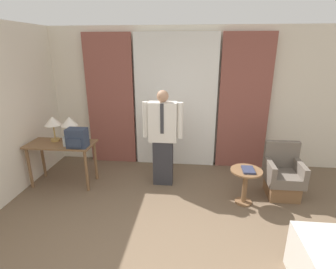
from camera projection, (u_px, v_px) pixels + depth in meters
name	position (u px, v px, depth m)	size (l,w,h in m)	color
wall_back	(176.00, 98.00, 5.20)	(10.00, 0.06, 2.70)	silver
curtain_sheer_center	(176.00, 102.00, 5.09)	(1.58, 0.06, 2.58)	white
curtain_drape_left	(111.00, 101.00, 5.22)	(0.94, 0.06, 2.58)	brown
curtain_drape_right	(244.00, 104.00, 4.97)	(0.94, 0.06, 2.58)	brown
desk	(62.00, 150.00, 4.50)	(1.12, 0.53, 0.76)	brown
table_lamp_left	(53.00, 122.00, 4.46)	(0.28, 0.28, 0.44)	tan
table_lamp_right	(69.00, 123.00, 4.43)	(0.28, 0.28, 0.44)	tan
bottle_near_edge	(65.00, 142.00, 4.30)	(0.06, 0.06, 0.17)	silver
backpack	(77.00, 138.00, 4.24)	(0.32, 0.23, 0.31)	#2D384C
person	(163.00, 135.00, 4.42)	(0.68, 0.22, 1.66)	#2D2D33
armchair	(282.00, 177.00, 4.23)	(0.54, 0.57, 0.86)	brown
side_table	(245.00, 181.00, 3.99)	(0.47, 0.47, 0.56)	brown
book	(248.00, 170.00, 3.90)	(0.17, 0.25, 0.03)	#2D334C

